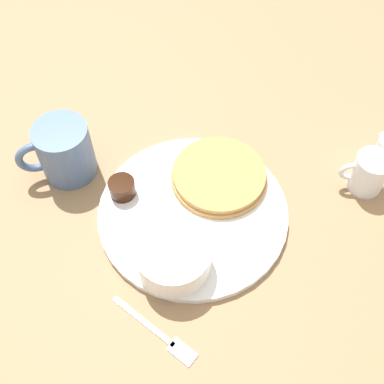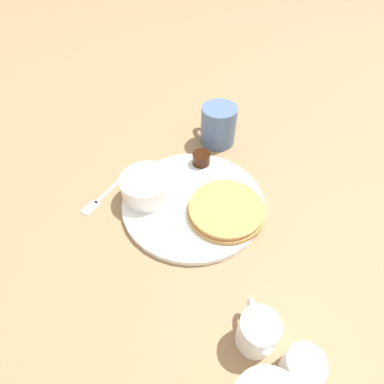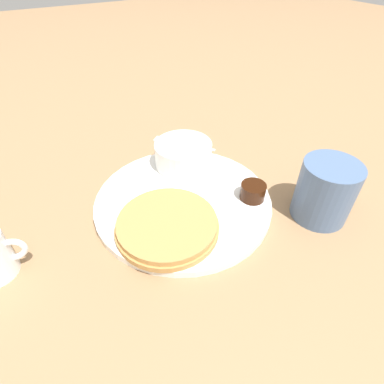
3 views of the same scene
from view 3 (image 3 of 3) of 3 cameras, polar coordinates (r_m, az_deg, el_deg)
The scene contains 8 objects.
ground_plane at distance 0.50m, azimuth -1.69°, elevation -2.21°, with size 4.00×4.00×0.00m, color #93704C.
plate at distance 0.49m, azimuth -1.70°, elevation -1.69°, with size 0.29×0.29×0.01m.
pancake_stack at distance 0.44m, azimuth -4.75°, elevation -6.29°, with size 0.15×0.15×0.02m.
bowl at distance 0.55m, azimuth -1.66°, elevation 7.32°, with size 0.10×0.10×0.05m.
syrup_cup at distance 0.49m, azimuth 11.52°, elevation 0.11°, with size 0.04×0.04×0.03m.
butter_ramekin at distance 0.56m, azimuth 0.10°, elevation 7.41°, with size 0.05×0.05×0.05m.
coffee_mug at distance 0.49m, azimuth 24.20°, elevation 0.28°, with size 0.08×0.12×0.09m.
fork at distance 0.65m, azimuth -2.90°, elevation 9.44°, with size 0.11×0.10×0.00m.
Camera 3 is at (0.32, -0.17, 0.34)m, focal length 28.00 mm.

